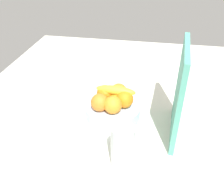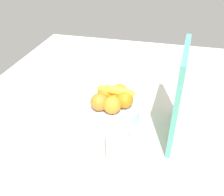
{
  "view_description": "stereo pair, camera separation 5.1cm",
  "coord_description": "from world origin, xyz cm",
  "px_view_note": "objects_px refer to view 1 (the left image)",
  "views": [
    {
      "loc": [
        85.33,
        14.78,
        66.48
      ],
      "look_at": [
        1.02,
        -0.38,
        9.22
      ],
      "focal_mm": 39.62,
      "sensor_mm": 36.0,
      "label": 1
    },
    {
      "loc": [
        84.27,
        19.81,
        66.48
      ],
      "look_at": [
        1.02,
        -0.38,
        9.22
      ],
      "focal_mm": 39.62,
      "sensor_mm": 36.0,
      "label": 2
    }
  ],
  "objects_px": {
    "fruit_bowl": "(112,111)",
    "orange_front_right": "(124,99)",
    "orange_front_left": "(113,105)",
    "orange_center": "(119,92)",
    "thermos_tumbler": "(123,147)",
    "orange_back_right": "(100,102)",
    "cutting_board": "(179,93)",
    "banana_bunch": "(115,94)",
    "orange_back_left": "(105,93)"
  },
  "relations": [
    {
      "from": "orange_back_left",
      "to": "thermos_tumbler",
      "type": "xyz_separation_m",
      "value": [
        0.29,
        0.12,
        -0.01
      ]
    },
    {
      "from": "orange_back_right",
      "to": "thermos_tumbler",
      "type": "distance_m",
      "value": 0.26
    },
    {
      "from": "orange_front_left",
      "to": "orange_back_right",
      "type": "bearing_deg",
      "value": -97.62
    },
    {
      "from": "banana_bunch",
      "to": "thermos_tumbler",
      "type": "distance_m",
      "value": 0.3
    },
    {
      "from": "banana_bunch",
      "to": "thermos_tumbler",
      "type": "xyz_separation_m",
      "value": [
        0.29,
        0.07,
        -0.01
      ]
    },
    {
      "from": "orange_front_left",
      "to": "orange_back_right",
      "type": "xyz_separation_m",
      "value": [
        -0.01,
        -0.06,
        0.0
      ]
    },
    {
      "from": "orange_center",
      "to": "orange_back_right",
      "type": "distance_m",
      "value": 0.11
    },
    {
      "from": "orange_center",
      "to": "banana_bunch",
      "type": "bearing_deg",
      "value": -20.38
    },
    {
      "from": "orange_back_left",
      "to": "orange_center",
      "type": "bearing_deg",
      "value": 112.6
    },
    {
      "from": "fruit_bowl",
      "to": "orange_back_left",
      "type": "bearing_deg",
      "value": -133.28
    },
    {
      "from": "orange_front_left",
      "to": "banana_bunch",
      "type": "xyz_separation_m",
      "value": [
        -0.07,
        -0.0,
        0.0
      ]
    },
    {
      "from": "banana_bunch",
      "to": "orange_front_right",
      "type": "bearing_deg",
      "value": 58.42
    },
    {
      "from": "orange_front_left",
      "to": "orange_center",
      "type": "height_order",
      "value": "same"
    },
    {
      "from": "orange_back_right",
      "to": "thermos_tumbler",
      "type": "relative_size",
      "value": 0.45
    },
    {
      "from": "orange_front_left",
      "to": "orange_front_right",
      "type": "xyz_separation_m",
      "value": [
        -0.05,
        0.04,
        0.0
      ]
    },
    {
      "from": "orange_center",
      "to": "orange_back_right",
      "type": "relative_size",
      "value": 1.0
    },
    {
      "from": "orange_front_left",
      "to": "orange_back_left",
      "type": "xyz_separation_m",
      "value": [
        -0.08,
        -0.05,
        0.0
      ]
    },
    {
      "from": "orange_back_right",
      "to": "cutting_board",
      "type": "relative_size",
      "value": 0.21
    },
    {
      "from": "orange_front_right",
      "to": "orange_center",
      "type": "bearing_deg",
      "value": -148.14
    },
    {
      "from": "orange_front_right",
      "to": "banana_bunch",
      "type": "xyz_separation_m",
      "value": [
        -0.03,
        -0.04,
        0.0
      ]
    },
    {
      "from": "thermos_tumbler",
      "to": "orange_back_right",
      "type": "bearing_deg",
      "value": -150.54
    },
    {
      "from": "orange_front_left",
      "to": "orange_center",
      "type": "relative_size",
      "value": 1.0
    },
    {
      "from": "orange_back_left",
      "to": "banana_bunch",
      "type": "distance_m",
      "value": 0.05
    },
    {
      "from": "orange_front_right",
      "to": "thermos_tumbler",
      "type": "relative_size",
      "value": 0.45
    },
    {
      "from": "orange_front_right",
      "to": "cutting_board",
      "type": "xyz_separation_m",
      "value": [
        0.06,
        0.21,
        0.09
      ]
    },
    {
      "from": "fruit_bowl",
      "to": "cutting_board",
      "type": "relative_size",
      "value": 0.65
    },
    {
      "from": "fruit_bowl",
      "to": "orange_front_right",
      "type": "relative_size",
      "value": 3.14
    },
    {
      "from": "orange_back_right",
      "to": "cutting_board",
      "type": "xyz_separation_m",
      "value": [
        0.02,
        0.3,
        0.09
      ]
    },
    {
      "from": "orange_back_right",
      "to": "orange_front_left",
      "type": "bearing_deg",
      "value": 82.38
    },
    {
      "from": "orange_center",
      "to": "thermos_tumbler",
      "type": "bearing_deg",
      "value": 11.16
    },
    {
      "from": "orange_front_right",
      "to": "cutting_board",
      "type": "distance_m",
      "value": 0.23
    },
    {
      "from": "orange_front_right",
      "to": "cutting_board",
      "type": "relative_size",
      "value": 0.21
    },
    {
      "from": "cutting_board",
      "to": "fruit_bowl",
      "type": "bearing_deg",
      "value": -97.56
    },
    {
      "from": "banana_bunch",
      "to": "cutting_board",
      "type": "relative_size",
      "value": 0.49
    },
    {
      "from": "fruit_bowl",
      "to": "orange_front_right",
      "type": "height_order",
      "value": "orange_front_right"
    },
    {
      "from": "orange_front_right",
      "to": "orange_front_left",
      "type": "bearing_deg",
      "value": -39.97
    },
    {
      "from": "orange_center",
      "to": "thermos_tumbler",
      "type": "distance_m",
      "value": 0.32
    },
    {
      "from": "thermos_tumbler",
      "to": "orange_front_left",
      "type": "bearing_deg",
      "value": -161.93
    },
    {
      "from": "orange_front_left",
      "to": "orange_back_right",
      "type": "distance_m",
      "value": 0.06
    },
    {
      "from": "orange_front_right",
      "to": "banana_bunch",
      "type": "relative_size",
      "value": 0.42
    },
    {
      "from": "orange_back_right",
      "to": "orange_center",
      "type": "bearing_deg",
      "value": 145.65
    },
    {
      "from": "orange_center",
      "to": "orange_front_right",
      "type": "bearing_deg",
      "value": 31.86
    },
    {
      "from": "cutting_board",
      "to": "thermos_tumbler",
      "type": "bearing_deg",
      "value": -36.26
    },
    {
      "from": "fruit_bowl",
      "to": "thermos_tumbler",
      "type": "height_order",
      "value": "thermos_tumbler"
    },
    {
      "from": "orange_back_right",
      "to": "orange_front_right",
      "type": "bearing_deg",
      "value": 113.01
    },
    {
      "from": "orange_back_left",
      "to": "banana_bunch",
      "type": "relative_size",
      "value": 0.42
    },
    {
      "from": "banana_bunch",
      "to": "orange_back_right",
      "type": "bearing_deg",
      "value": -38.87
    },
    {
      "from": "orange_front_right",
      "to": "thermos_tumbler",
      "type": "height_order",
      "value": "thermos_tumbler"
    },
    {
      "from": "orange_center",
      "to": "cutting_board",
      "type": "relative_size",
      "value": 0.21
    },
    {
      "from": "orange_front_left",
      "to": "thermos_tumbler",
      "type": "height_order",
      "value": "thermos_tumbler"
    }
  ]
}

